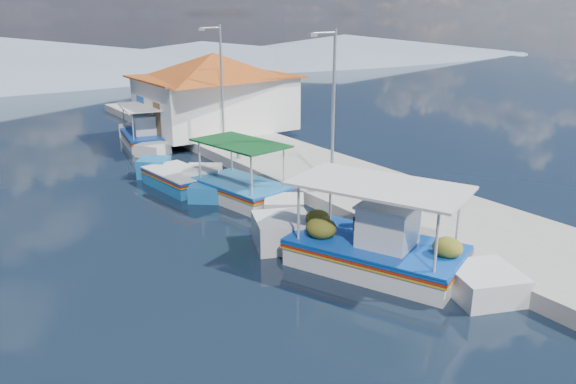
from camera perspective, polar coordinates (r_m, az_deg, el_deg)
ground at (r=17.72m, az=-3.19°, el=-5.19°), size 160.00×160.00×0.00m
quay at (r=25.45m, az=1.21°, el=2.70°), size 5.00×44.00×0.50m
bollards at (r=23.62m, az=-1.90°, el=2.48°), size 0.20×17.20×0.30m
main_caique at (r=15.96m, az=8.99°, el=-5.99°), size 4.69×7.87×2.83m
caique_green_canopy at (r=21.59m, az=-4.96°, el=0.18°), size 2.86×6.83×2.59m
caique_blue_hull at (r=23.59m, az=-11.35°, el=1.20°), size 2.22×6.02×1.08m
caique_far at (r=31.61m, az=-14.80°, el=5.52°), size 2.80×6.85×2.43m
harbor_building at (r=32.71m, az=-7.63°, el=10.50°), size 10.49×10.49×4.40m
lamp_post_near at (r=20.75m, az=4.56°, el=9.31°), size 1.21×0.14×6.00m
lamp_post_far at (r=28.28m, az=-7.09°, el=11.55°), size 1.21×0.14×6.00m
mountain_ridge at (r=71.74m, az=-22.68°, el=12.75°), size 171.40×96.00×5.50m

